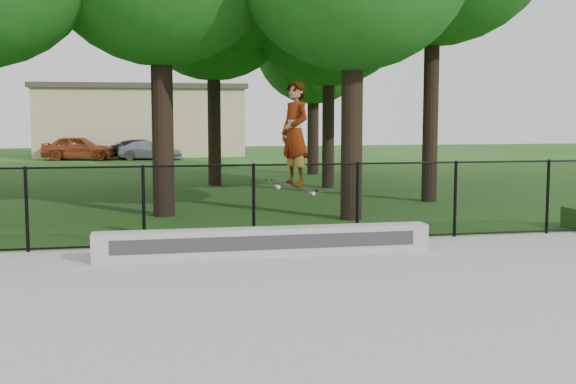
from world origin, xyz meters
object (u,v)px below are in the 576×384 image
Objects in this scene: grind_ledge at (265,242)px; car_a at (79,148)px; car_c at (150,150)px; car_b at (142,149)px; skater_airborne at (295,135)px.

grind_ledge is 1.47× the size of car_a.
car_c is (3.83, -0.34, -0.15)m from car_a.
car_a reaches higher than car_b.
car_c is 29.00m from skater_airborne.
car_b is at bearing -75.68° from car_a.
car_a is 1.20× the size of car_c.
car_b is at bearing 94.77° from skater_airborne.
skater_airborne reaches higher than grind_ledge.
skater_airborne is (0.49, -0.10, 1.81)m from grind_ledge.
car_b is (3.39, 0.32, -0.12)m from car_a.
skater_airborne is (2.02, -28.89, 1.60)m from car_c.
skater_airborne is at bearing -167.64° from car_c.
car_a is at bearing 116.49° from car_b.
car_a reaches higher than grind_ledge.
skater_airborne reaches higher than car_a.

